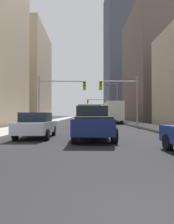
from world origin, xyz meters
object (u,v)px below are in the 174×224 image
at_px(sedan_white, 87,118).
at_px(pickup_truck_navy, 93,123).
at_px(sedan_beige, 86,117).
at_px(city_bus, 112,111).
at_px(cargo_van_grey, 90,116).
at_px(traffic_signal_far_right, 98,104).
at_px(traffic_signal_near_left, 60,92).
at_px(traffic_signal_near_right, 120,92).
at_px(sedan_silver, 36,125).
at_px(sedan_maroon, 87,118).

bearing_deg(sedan_white, pickup_truck_navy, -90.30).
bearing_deg(sedan_beige, city_bus, -72.23).
bearing_deg(cargo_van_grey, pickup_truck_navy, -90.70).
bearing_deg(traffic_signal_far_right, traffic_signal_near_left, -101.74).
bearing_deg(sedan_white, cargo_van_grey, -90.15).
height_order(city_bus, sedan_white, city_bus).
height_order(city_bus, traffic_signal_far_right, traffic_signal_far_right).
distance_m(cargo_van_grey, traffic_signal_near_right, 7.07).
bearing_deg(sedan_beige, sedan_silver, -95.17).
bearing_deg(sedan_white, sedan_maroon, -90.82).
relative_size(sedan_maroon, sedan_white, 0.99).
distance_m(cargo_van_grey, sedan_silver, 8.61).
relative_size(city_bus, pickup_truck_navy, 2.11).
xyz_separation_m(sedan_white, traffic_signal_near_left, (-3.47, -17.29, 3.36)).
bearing_deg(sedan_silver, sedan_beige, 84.83).
distance_m(city_bus, sedan_beige, 14.17).
distance_m(sedan_white, sedan_beige, 7.34).
bearing_deg(pickup_truck_navy, cargo_van_grey, 89.30).
relative_size(sedan_silver, sedan_maroon, 1.01).
height_order(city_bus, traffic_signal_near_right, traffic_signal_near_right).
xyz_separation_m(city_bus, traffic_signal_near_right, (-0.40, -11.18, 2.16)).
xyz_separation_m(sedan_white, traffic_signal_far_right, (3.41, 15.81, 3.35)).
xyz_separation_m(sedan_maroon, traffic_signal_near_right, (3.90, -10.10, 3.31)).
relative_size(pickup_truck_navy, cargo_van_grey, 1.04).
height_order(city_bus, traffic_signal_near_left, traffic_signal_near_left).
relative_size(city_bus, cargo_van_grey, 2.19).
xyz_separation_m(sedan_silver, traffic_signal_near_right, (7.32, 13.09, 3.31)).
bearing_deg(city_bus, traffic_signal_near_right, -92.05).
bearing_deg(cargo_van_grey, sedan_white, 89.85).
distance_m(cargo_van_grey, sedan_white, 22.52).
relative_size(city_bus, sedan_silver, 2.71).
height_order(sedan_silver, traffic_signal_near_right, traffic_signal_near_right).
height_order(pickup_truck_navy, sedan_maroon, pickup_truck_navy).
distance_m(pickup_truck_navy, cargo_van_grey, 8.70).
distance_m(city_bus, traffic_signal_near_left, 13.74).
bearing_deg(pickup_truck_navy, sedan_silver, 166.17).
bearing_deg(traffic_signal_near_right, sedan_maroon, 111.13).
distance_m(city_bus, sedan_maroon, 4.59).
bearing_deg(sedan_white, traffic_signal_near_right, -77.60).
relative_size(sedan_maroon, traffic_signal_far_right, 0.70).
height_order(pickup_truck_navy, traffic_signal_near_left, traffic_signal_near_left).
height_order(city_bus, sedan_beige, city_bus).
xyz_separation_m(pickup_truck_navy, traffic_signal_far_right, (3.57, 47.01, 3.19)).
distance_m(sedan_white, traffic_signal_near_left, 17.95).
bearing_deg(traffic_signal_far_right, sedan_silver, -98.53).
bearing_deg(cargo_van_grey, sedan_silver, -113.75).
relative_size(sedan_silver, sedan_white, 1.00).
height_order(cargo_van_grey, sedan_silver, cargo_van_grey).
bearing_deg(sedan_beige, traffic_signal_near_right, -80.98).
height_order(sedan_maroon, sedan_beige, same).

